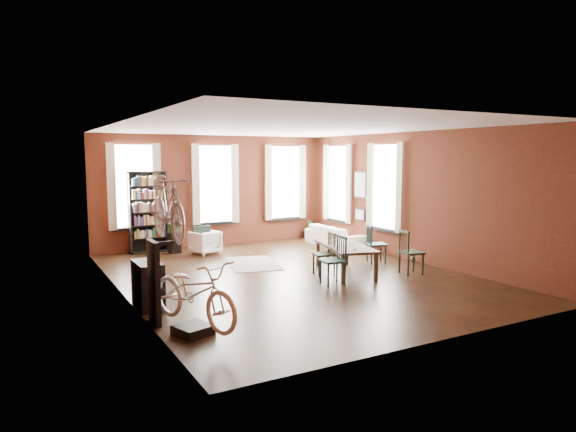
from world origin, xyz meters
TOP-DOWN VIEW (x-y plane):
  - room at (0.25, 0.62)m, footprint 9.00×9.04m
  - dining_table at (1.18, -0.40)m, footprint 1.32×2.04m
  - dining_chair_a at (0.39, -1.10)m, footprint 0.52×0.52m
  - dining_chair_b at (0.70, -0.28)m, footprint 0.51×0.51m
  - dining_chair_c at (2.44, -1.14)m, footprint 0.52×0.52m
  - dining_chair_d at (2.53, 0.19)m, footprint 0.55×0.55m
  - bookshelf at (-2.00, 4.30)m, footprint 1.00×0.32m
  - white_armchair at (-0.73, 3.35)m, footprint 0.80×0.78m
  - cream_sofa at (2.95, 2.60)m, footprint 0.61×2.08m
  - striped_rug at (-0.17, 1.53)m, footprint 1.54×2.03m
  - bike_trainer at (-3.04, -2.57)m, footprint 0.60×0.60m
  - bike_wall_rack at (-3.40, -1.80)m, footprint 0.16×0.60m
  - console_table at (-3.28, -0.90)m, footprint 0.40×0.80m
  - plant_stand at (-1.41, 3.86)m, footprint 0.31×0.31m
  - plant_by_sofa at (3.06, 4.30)m, footprint 0.50×0.67m
  - plant_small at (3.37, -0.19)m, footprint 0.40×0.43m
  - bicycle_floor at (-3.01, -2.57)m, footprint 0.93×1.14m
  - bicycle_hung at (-3.15, -1.80)m, footprint 0.47×1.00m
  - plant_on_stand at (-1.39, 3.88)m, footprint 0.62×0.67m

SIDE VIEW (x-z plane):
  - striped_rug at x=-0.17m, z-range 0.00..0.01m
  - bike_trainer at x=-3.04m, z-range 0.00..0.14m
  - plant_small at x=3.37m, z-range 0.00..0.14m
  - plant_by_sofa at x=3.06m, z-range 0.00..0.27m
  - plant_stand at x=-1.41m, z-range 0.00..0.56m
  - dining_table at x=1.18m, z-range 0.00..0.64m
  - white_armchair at x=-0.73m, z-range 0.00..0.68m
  - console_table at x=-3.28m, z-range 0.00..0.80m
  - cream_sofa at x=2.95m, z-range 0.00..0.81m
  - dining_chair_d at x=2.53m, z-range 0.00..0.93m
  - dining_chair_b at x=0.70m, z-range 0.00..0.93m
  - dining_chair_c at x=2.44m, z-range 0.00..0.98m
  - dining_chair_a at x=0.39m, z-range 0.00..0.99m
  - bike_wall_rack at x=-3.40m, z-range 0.00..1.30m
  - plant_on_stand at x=-1.39m, z-range 0.56..1.01m
  - bicycle_floor at x=-3.01m, z-range 0.14..2.00m
  - bookshelf at x=-2.00m, z-range 0.00..2.20m
  - bicycle_hung at x=-3.15m, z-range 1.30..2.96m
  - room at x=0.25m, z-range 0.53..3.75m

